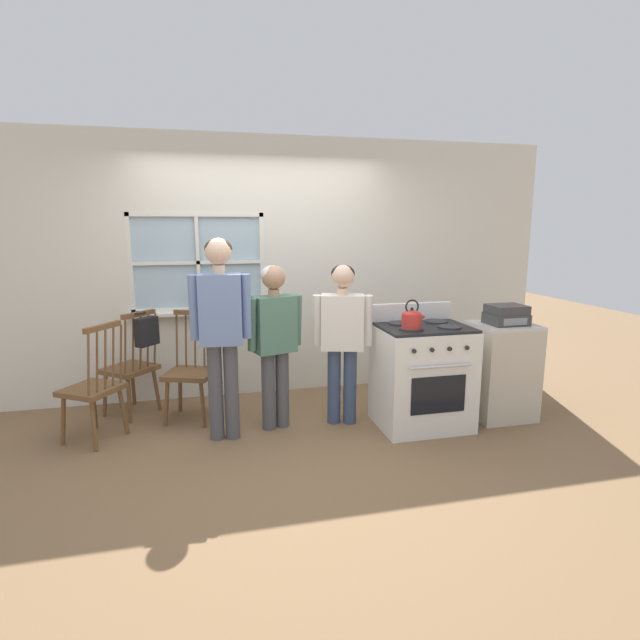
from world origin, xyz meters
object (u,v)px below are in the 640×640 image
person_teen_center (274,332)px  person_adult_right (342,329)px  person_elderly_left (221,319)px  potted_plant (200,303)px  chair_by_window (131,369)px  stove (422,375)px  side_counter (501,371)px  stereo (506,315)px  kettle (412,318)px  handbag (146,331)px  chair_near_wall (191,372)px  chair_center_cluster (94,389)px

person_teen_center → person_adult_right: bearing=-19.2°
person_elderly_left → potted_plant: 1.08m
chair_by_window → stove: 2.74m
person_adult_right → stove: person_adult_right is taller
person_adult_right → stove: 0.83m
side_counter → stereo: 0.54m
kettle → handbag: bearing=158.3°
person_adult_right → potted_plant: bearing=158.0°
person_elderly_left → person_adult_right: (1.07, 0.10, -0.15)m
chair_near_wall → person_teen_center: size_ratio=0.69×
potted_plant → stereo: potted_plant is taller
chair_center_cluster → chair_near_wall: bearing=144.4°
handbag → person_teen_center: bearing=-24.3°
person_elderly_left → handbag: (-0.65, 0.63, -0.20)m
person_teen_center → kettle: size_ratio=5.92×
person_teen_center → kettle: bearing=-35.0°
person_elderly_left → stereo: 2.58m
chair_center_cluster → handbag: size_ratio=3.31×
kettle → handbag: size_ratio=0.80×
chair_near_wall → side_counter: size_ratio=1.13×
chair_by_window → person_teen_center: (1.29, -0.65, 0.43)m
kettle → person_elderly_left: bearing=170.8°
chair_near_wall → chair_center_cluster: same height
chair_by_window → stove: size_ratio=0.94×
kettle → stove: bearing=36.5°
kettle → stereo: size_ratio=0.73×
side_counter → chair_by_window: bearing=165.4°
potted_plant → person_elderly_left: bearing=-81.1°
person_elderly_left → person_adult_right: size_ratio=1.16×
potted_plant → chair_by_window: bearing=-156.8°
person_teen_center → kettle: 1.19m
person_teen_center → stereo: (2.11, -0.26, 0.10)m
chair_center_cluster → person_elderly_left: size_ratio=0.60×
person_elderly_left → kettle: bearing=-4.6°
person_teen_center → potted_plant: 1.14m
chair_center_cluster → stereo: (3.63, -0.35, 0.54)m
chair_center_cluster → stove: bearing=116.3°
chair_by_window → chair_center_cluster: same height
person_elderly_left → person_teen_center: person_elderly_left is taller
person_elderly_left → potted_plant: bearing=103.5°
kettle → handbag: (-2.23, 0.89, -0.18)m
chair_near_wall → person_elderly_left: person_elderly_left is taller
person_teen_center → stove: 1.38m
kettle → potted_plant: 2.19m
person_adult_right → stove: (0.68, -0.22, -0.41)m
chair_near_wall → stove: 2.13m
handbag → stereo: size_ratio=0.90×
chair_near_wall → kettle: kettle is taller
person_adult_right → stove: bearing=-1.6°
person_adult_right → potted_plant: size_ratio=4.69×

